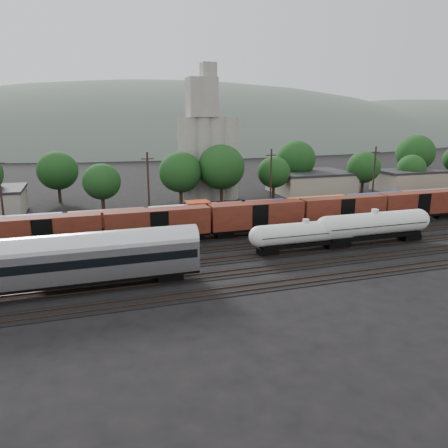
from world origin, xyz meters
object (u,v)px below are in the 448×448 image
object	(u,v)px
green_locomotive	(99,254)
tank_car_a	(305,234)
passenger_coach	(72,259)
grain_silo	(208,149)
orange_locomotive	(225,214)

from	to	relation	value
green_locomotive	tank_car_a	bearing A→B (deg)	0.00
passenger_coach	grain_silo	xyz separation A→B (m)	(28.25, 46.00, 7.57)
passenger_coach	grain_silo	world-z (taller)	grain_silo
tank_car_a	green_locomotive	bearing A→B (deg)	-180.00
passenger_coach	tank_car_a	bearing A→B (deg)	9.46
tank_car_a	orange_locomotive	xyz separation A→B (m)	(-6.49, 15.00, 0.09)
tank_car_a	passenger_coach	world-z (taller)	passenger_coach
orange_locomotive	green_locomotive	bearing A→B (deg)	-144.01
passenger_coach	orange_locomotive	distance (m)	30.89
passenger_coach	grain_silo	distance (m)	54.51
green_locomotive	grain_silo	world-z (taller)	grain_silo
tank_car_a	orange_locomotive	distance (m)	16.34
green_locomotive	passenger_coach	distance (m)	5.91
grain_silo	orange_locomotive	bearing A→B (deg)	-100.30
green_locomotive	passenger_coach	world-z (taller)	passenger_coach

